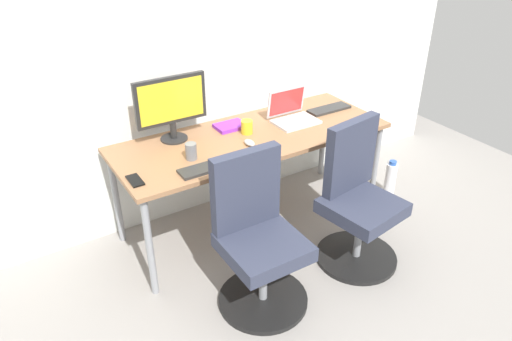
% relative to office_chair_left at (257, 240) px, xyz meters
% --- Properties ---
extents(ground_plane, '(5.28, 5.28, 0.00)m').
position_rel_office_chair_left_xyz_m(ground_plane, '(0.37, 0.67, -0.42)').
color(ground_plane, gray).
extents(back_wall, '(4.40, 0.04, 2.60)m').
position_rel_office_chair_left_xyz_m(back_wall, '(0.37, 1.11, 0.88)').
color(back_wall, silver).
rests_on(back_wall, ground).
extents(desk, '(1.89, 0.72, 0.72)m').
position_rel_office_chair_left_xyz_m(desk, '(0.37, 0.67, 0.24)').
color(desk, '#996B47').
rests_on(desk, ground).
extents(office_chair_left, '(0.54, 0.54, 0.94)m').
position_rel_office_chair_left_xyz_m(office_chair_left, '(0.00, 0.00, 0.00)').
color(office_chair_left, black).
rests_on(office_chair_left, ground).
extents(office_chair_right, '(0.54, 0.54, 0.94)m').
position_rel_office_chair_left_xyz_m(office_chair_right, '(0.76, -0.00, 0.00)').
color(office_chair_right, black).
rests_on(office_chair_right, ground).
extents(water_bottle_on_floor, '(0.09, 0.09, 0.31)m').
position_rel_office_chair_left_xyz_m(water_bottle_on_floor, '(1.52, 0.41, -0.28)').
color(water_bottle_on_floor, white).
rests_on(water_bottle_on_floor, ground).
extents(desktop_monitor, '(0.48, 0.18, 0.43)m').
position_rel_office_chair_left_xyz_m(desktop_monitor, '(-0.10, 0.88, 0.55)').
color(desktop_monitor, '#262626').
rests_on(desktop_monitor, desk).
extents(open_laptop, '(0.31, 0.26, 0.23)m').
position_rel_office_chair_left_xyz_m(open_laptop, '(0.74, 0.72, 0.36)').
color(open_laptop, silver).
rests_on(open_laptop, desk).
extents(keyboard_by_monitor, '(0.34, 0.12, 0.02)m').
position_rel_office_chair_left_xyz_m(keyboard_by_monitor, '(-0.10, 0.41, 0.31)').
color(keyboard_by_monitor, '#2D2D2D').
rests_on(keyboard_by_monitor, desk).
extents(keyboard_by_laptop, '(0.34, 0.12, 0.02)m').
position_rel_office_chair_left_xyz_m(keyboard_by_laptop, '(1.10, 0.73, 0.31)').
color(keyboard_by_laptop, '#2D2D2D').
rests_on(keyboard_by_laptop, desk).
extents(mouse_by_monitor, '(0.06, 0.10, 0.03)m').
position_rel_office_chair_left_xyz_m(mouse_by_monitor, '(0.31, 0.38, 0.32)').
color(mouse_by_monitor, '#515156').
rests_on(mouse_by_monitor, desk).
extents(mouse_by_laptop, '(0.06, 0.10, 0.03)m').
position_rel_office_chair_left_xyz_m(mouse_by_laptop, '(0.28, 0.55, 0.32)').
color(mouse_by_laptop, '#B7B7B7').
rests_on(mouse_by_laptop, desk).
extents(coffee_mug, '(0.08, 0.08, 0.09)m').
position_rel_office_chair_left_xyz_m(coffee_mug, '(0.36, 0.71, 0.35)').
color(coffee_mug, yellow).
rests_on(coffee_mug, desk).
extents(pen_cup, '(0.07, 0.07, 0.10)m').
position_rel_office_chair_left_xyz_m(pen_cup, '(-0.12, 0.57, 0.35)').
color(pen_cup, slate).
rests_on(pen_cup, desk).
extents(phone_near_monitor, '(0.07, 0.14, 0.01)m').
position_rel_office_chair_left_xyz_m(phone_near_monitor, '(-0.51, 0.50, 0.30)').
color(phone_near_monitor, black).
rests_on(phone_near_monitor, desk).
extents(phone_near_laptop, '(0.07, 0.14, 0.01)m').
position_rel_office_chair_left_xyz_m(phone_near_laptop, '(1.05, 0.41, 0.30)').
color(phone_near_laptop, black).
rests_on(phone_near_laptop, desk).
extents(notebook, '(0.21, 0.15, 0.03)m').
position_rel_office_chair_left_xyz_m(notebook, '(0.31, 0.85, 0.31)').
color(notebook, purple).
rests_on(notebook, desk).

